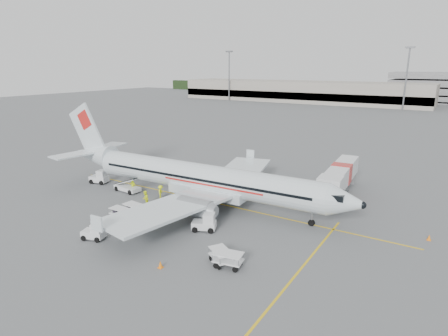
{
  "coord_description": "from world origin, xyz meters",
  "views": [
    {
      "loc": [
        22.93,
        -34.54,
        15.59
      ],
      "look_at": [
        0.0,
        2.0,
        3.8
      ],
      "focal_mm": 30.0,
      "sensor_mm": 36.0,
      "label": 1
    }
  ],
  "objects": [
    {
      "name": "mast_center",
      "position": [
        5.0,
        118.0,
        11.0
      ],
      "size": [
        3.2,
        1.2,
        22.0
      ],
      "primitive_type": null,
      "color": "slate",
      "rests_on": "ground"
    },
    {
      "name": "jet_bridge",
      "position": [
        11.72,
        10.4,
        2.0
      ],
      "size": [
        3.95,
        15.42,
        4.0
      ],
      "primitive_type": null,
      "rotation": [
        0.0,
        0.0,
        0.07
      ],
      "color": "silver",
      "rests_on": "ground"
    },
    {
      "name": "cone_stbd",
      "position": [
        4.41,
        -14.59,
        0.31
      ],
      "size": [
        0.38,
        0.38,
        0.63
      ],
      "primitive_type": "cone",
      "color": "orange",
      "rests_on": "ground"
    },
    {
      "name": "tug_fore",
      "position": [
        3.29,
        -6.94,
        0.89
      ],
      "size": [
        2.63,
        2.13,
        1.77
      ],
      "primitive_type": null,
      "rotation": [
        0.0,
        0.0,
        0.42
      ],
      "color": "silver",
      "rests_on": "ground"
    },
    {
      "name": "stripe_cross",
      "position": [
        14.0,
        -8.0,
        0.01
      ],
      "size": [
        0.2,
        20.0,
        0.01
      ],
      "primitive_type": "cube",
      "color": "yellow",
      "rests_on": "ground"
    },
    {
      "name": "tug_aft",
      "position": [
        -17.79,
        -2.0,
        0.93
      ],
      "size": [
        2.67,
        1.91,
        1.86
      ],
      "primitive_type": null,
      "rotation": [
        0.0,
        0.0,
        0.24
      ],
      "color": "silver",
      "rests_on": "ground"
    },
    {
      "name": "mast_west",
      "position": [
        -70.0,
        118.0,
        11.0
      ],
      "size": [
        3.2,
        1.2,
        22.0
      ],
      "primitive_type": null,
      "color": "slate",
      "rests_on": "ground"
    },
    {
      "name": "cart_loaded_a",
      "position": [
        -5.43,
        -7.69,
        0.61
      ],
      "size": [
        2.45,
        1.6,
        1.21
      ],
      "primitive_type": null,
      "rotation": [
        0.0,
        0.0,
        -0.1
      ],
      "color": "silver",
      "rests_on": "ground"
    },
    {
      "name": "belt_loader",
      "position": [
        -11.84,
        -2.5,
        1.3
      ],
      "size": [
        4.89,
        2.09,
        2.6
      ],
      "primitive_type": null,
      "rotation": [
        0.0,
        0.0,
        -0.06
      ],
      "color": "silver",
      "rests_on": "ground"
    },
    {
      "name": "cone_port",
      "position": [
        -2.47,
        16.74,
        0.35
      ],
      "size": [
        0.43,
        0.43,
        0.7
      ],
      "primitive_type": "cone",
      "color": "orange",
      "rests_on": "ground"
    },
    {
      "name": "crew_c",
      "position": [
        -6.3,
        -2.35,
        0.87
      ],
      "size": [
        1.09,
        1.29,
        1.73
      ],
      "primitive_type": "imported",
      "rotation": [
        0.0,
        0.0,
        2.05
      ],
      "color": "#DAEB13",
      "rests_on": "ground"
    },
    {
      "name": "stripe_lead",
      "position": [
        0.0,
        0.0,
        0.01
      ],
      "size": [
        44.0,
        0.2,
        0.01
      ],
      "primitive_type": "cube",
      "color": "yellow",
      "rests_on": "ground"
    },
    {
      "name": "treeline",
      "position": [
        0.0,
        175.0,
        3.0
      ],
      "size": [
        300.0,
        3.0,
        6.0
      ],
      "primitive_type": null,
      "color": "black",
      "rests_on": "ground"
    },
    {
      "name": "crew_d",
      "position": [
        -11.2,
        -2.13,
        0.82
      ],
      "size": [
        0.96,
        0.41,
        1.64
      ],
      "primitive_type": "imported",
      "rotation": [
        0.0,
        0.0,
        3.13
      ],
      "color": "#DAEB13",
      "rests_on": "ground"
    },
    {
      "name": "ground",
      "position": [
        0.0,
        0.0,
        0.0
      ],
      "size": [
        360.0,
        360.0,
        0.0
      ],
      "primitive_type": "plane",
      "color": "#56595B"
    },
    {
      "name": "terminal_west",
      "position": [
        -40.0,
        130.0,
        4.5
      ],
      "size": [
        110.0,
        22.0,
        9.0
      ],
      "primitive_type": null,
      "color": "gray",
      "rests_on": "ground"
    },
    {
      "name": "tug_mid",
      "position": [
        -4.31,
        -13.96,
        0.8
      ],
      "size": [
        2.33,
        1.75,
        1.6
      ],
      "primitive_type": null,
      "rotation": [
        0.0,
        0.0,
        0.31
      ],
      "color": "silver",
      "rests_on": "ground"
    },
    {
      "name": "cart_empty_b",
      "position": [
        8.14,
        -11.42,
        0.59
      ],
      "size": [
        2.63,
        2.33,
        1.18
      ],
      "primitive_type": null,
      "rotation": [
        0.0,
        0.0,
        -0.55
      ],
      "color": "silver",
      "rests_on": "ground"
    },
    {
      "name": "crew_a",
      "position": [
        -1.96,
        -7.22,
        0.89
      ],
      "size": [
        0.72,
        0.55,
        1.79
      ],
      "primitive_type": "imported",
      "rotation": [
        0.0,
        0.0,
        0.2
      ],
      "color": "#DAEB13",
      "rests_on": "ground"
    },
    {
      "name": "crew_b",
      "position": [
        -6.27,
        -5.04,
        0.9
      ],
      "size": [
        0.99,
        1.08,
        1.79
      ],
      "primitive_type": "imported",
      "rotation": [
        0.0,
        0.0,
        -1.13
      ],
      "color": "#DAEB13",
      "rests_on": "ground"
    },
    {
      "name": "aircraft",
      "position": [
        -1.12,
        -0.84,
        5.3
      ],
      "size": [
        39.64,
        31.67,
        10.6
      ],
      "primitive_type": null,
      "rotation": [
        0.0,
        0.0,
        0.04
      ],
      "color": "silver",
      "rests_on": "ground"
    },
    {
      "name": "cart_loaded_b",
      "position": [
        -6.1,
        -9.1,
        0.55
      ],
      "size": [
        2.11,
        1.27,
        1.09
      ],
      "primitive_type": null,
      "rotation": [
        0.0,
        0.0,
        -0.01
      ],
      "color": "silver",
      "rests_on": "ground"
    },
    {
      "name": "cone_nose",
      "position": [
        22.19,
        2.37,
        0.29
      ],
      "size": [
        0.36,
        0.36,
        0.58
      ],
      "primitive_type": "cone",
      "color": "orange",
      "rests_on": "ground"
    },
    {
      "name": "cart_empty_a",
      "position": [
        8.9,
        -11.56,
        0.61
      ],
      "size": [
        2.55,
        1.78,
        1.22
      ],
      "primitive_type": null,
      "rotation": [
        0.0,
        0.0,
        0.18
      ],
      "color": "silver",
      "rests_on": "ground"
    }
  ]
}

